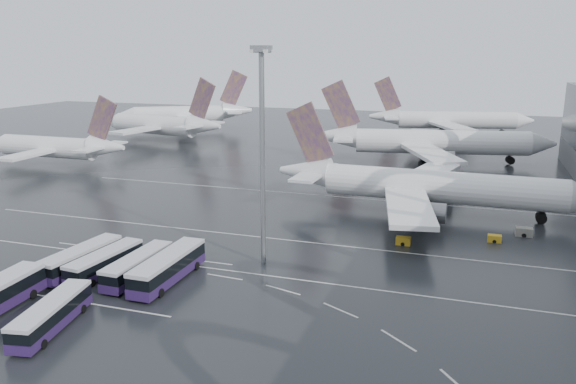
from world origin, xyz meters
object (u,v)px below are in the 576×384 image
(airliner_gate_b, at_px, (429,142))
(jet_remote_west, at_px, (57,148))
(jet_remote_mid, at_px, (162,125))
(gse_cart_belly_c, at_px, (403,241))
(airliner_gate_c, at_px, (448,120))
(bus_row_near_a, at_px, (81,258))
(airliner_main, at_px, (424,187))
(floodlight_mast, at_px, (262,131))
(jet_remote_far, at_px, (188,115))
(gse_cart_belly_a, at_px, (494,239))
(bus_row_far_c, at_px, (52,314))
(bus_row_near_c, at_px, (138,266))
(bus_row_near_b, at_px, (105,262))
(bus_row_near_d, at_px, (168,267))
(gse_cart_belly_d, at_px, (524,232))

(airliner_gate_b, relative_size, jet_remote_west, 1.48)
(jet_remote_mid, distance_m, gse_cart_belly_c, 113.09)
(airliner_gate_c, distance_m, bus_row_near_a, 148.52)
(airliner_main, distance_m, gse_cart_belly_c, 18.78)
(floodlight_mast, bearing_deg, jet_remote_far, 122.47)
(jet_remote_mid, height_order, gse_cart_belly_a, jet_remote_mid)
(bus_row_far_c, bearing_deg, bus_row_near_c, -13.66)
(bus_row_far_c, height_order, gse_cart_belly_a, bus_row_far_c)
(jet_remote_far, bearing_deg, airliner_gate_b, 125.52)
(jet_remote_mid, xyz_separation_m, bus_row_near_b, (50.23, -98.19, -3.67))
(airliner_gate_b, xyz_separation_m, bus_row_near_b, (-32.28, -89.79, -3.60))
(bus_row_near_a, distance_m, bus_row_near_d, 12.42)
(jet_remote_west, height_order, bus_row_near_a, jet_remote_west)
(gse_cart_belly_c, bearing_deg, bus_row_near_b, -145.78)
(jet_remote_mid, xyz_separation_m, jet_remote_far, (-6.29, 28.56, 0.26))
(bus_row_near_a, relative_size, floodlight_mast, 0.45)
(floodlight_mast, relative_size, gse_cart_belly_d, 11.41)
(airliner_gate_c, relative_size, jet_remote_west, 1.36)
(jet_remote_west, relative_size, floodlight_mast, 1.44)
(airliner_main, height_order, gse_cart_belly_d, airliner_main)
(airliner_gate_c, height_order, jet_remote_west, airliner_gate_c)
(jet_remote_west, distance_m, bus_row_near_d, 84.83)
(bus_row_near_b, distance_m, bus_row_far_c, 14.67)
(airliner_gate_b, xyz_separation_m, gse_cart_belly_a, (14.99, -60.79, -4.69))
(jet_remote_west, height_order, jet_remote_far, jet_remote_far)
(airliner_gate_b, bearing_deg, bus_row_near_b, -120.81)
(jet_remote_mid, relative_size, bus_row_near_d, 3.38)
(bus_row_near_d, bearing_deg, jet_remote_far, 27.05)
(bus_row_near_d, xyz_separation_m, bus_row_far_c, (-4.92, -14.61, -0.26))
(bus_row_near_b, bearing_deg, airliner_main, -35.61)
(airliner_gate_c, bearing_deg, bus_row_near_a, -117.81)
(airliner_gate_c, bearing_deg, gse_cart_belly_c, -102.91)
(bus_row_near_a, relative_size, gse_cart_belly_a, 6.50)
(gse_cart_belly_d, bearing_deg, bus_row_near_a, -148.78)
(bus_row_near_a, bearing_deg, jet_remote_far, 27.51)
(airliner_gate_b, distance_m, airliner_gate_c, 53.85)
(airliner_main, xyz_separation_m, airliner_gate_b, (-3.39, 48.03, 0.50))
(airliner_main, xyz_separation_m, bus_row_near_c, (-30.95, -41.59, -3.08))
(airliner_main, bearing_deg, jet_remote_west, 172.44)
(airliner_main, xyz_separation_m, bus_row_near_a, (-39.23, -41.78, -3.02))
(airliner_main, height_order, bus_row_near_a, airliner_main)
(airliner_main, height_order, jet_remote_west, airliner_main)
(airliner_gate_b, height_order, bus_row_near_c, airliner_gate_b)
(jet_remote_west, bearing_deg, bus_row_near_d, 138.89)
(bus_row_far_c, xyz_separation_m, gse_cart_belly_d, (47.68, 47.54, -0.94))
(jet_remote_west, height_order, bus_row_near_b, jet_remote_west)
(bus_row_near_d, xyz_separation_m, gse_cart_belly_c, (25.67, 23.01, -1.31))
(jet_remote_mid, relative_size, bus_row_far_c, 3.84)
(bus_row_far_c, bearing_deg, gse_cart_belly_a, -55.62)
(airliner_gate_b, bearing_deg, floodlight_mast, -111.42)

